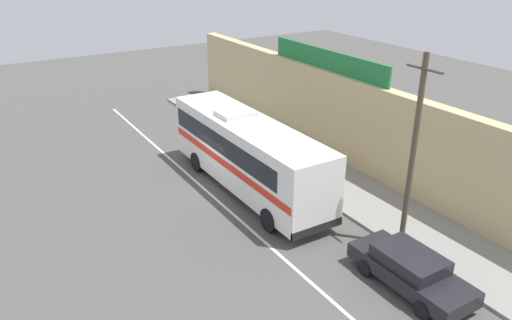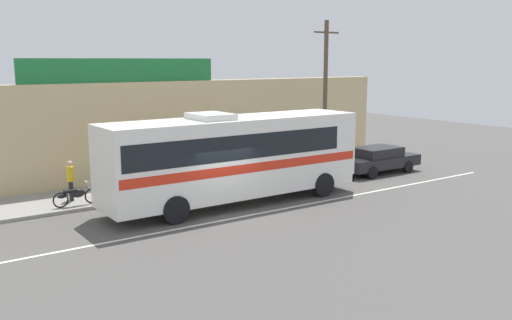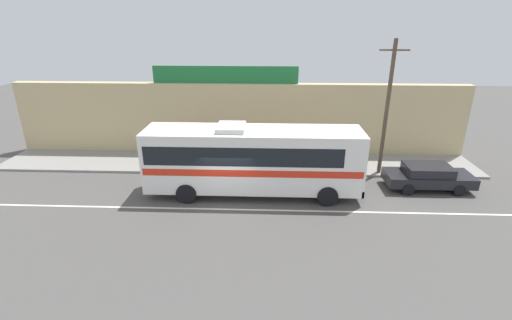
# 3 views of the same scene
# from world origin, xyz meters

# --- Properties ---
(ground_plane) EXTENTS (70.00, 70.00, 0.00)m
(ground_plane) POSITION_xyz_m (0.00, 0.00, 0.00)
(ground_plane) COLOR #4F4C49
(sidewalk_slab) EXTENTS (30.00, 3.60, 0.14)m
(sidewalk_slab) POSITION_xyz_m (0.00, 5.20, 0.07)
(sidewalk_slab) COLOR gray
(sidewalk_slab) RESTS_ON ground_plane
(storefront_facade) EXTENTS (30.00, 0.70, 4.80)m
(storefront_facade) POSITION_xyz_m (0.00, 7.35, 2.40)
(storefront_facade) COLOR tan
(storefront_facade) RESTS_ON ground_plane
(storefront_billboard) EXTENTS (9.46, 0.12, 1.10)m
(storefront_billboard) POSITION_xyz_m (-0.85, 7.35, 5.35)
(storefront_billboard) COLOR #1E7538
(storefront_billboard) RESTS_ON storefront_facade
(road_center_stripe) EXTENTS (30.00, 0.14, 0.01)m
(road_center_stripe) POSITION_xyz_m (0.00, -0.80, 0.00)
(road_center_stripe) COLOR silver
(road_center_stripe) RESTS_ON ground_plane
(intercity_bus) EXTENTS (11.10, 2.67, 3.78)m
(intercity_bus) POSITION_xyz_m (1.18, 1.03, 2.07)
(intercity_bus) COLOR white
(intercity_bus) RESTS_ON ground_plane
(parked_car) EXTENTS (4.60, 1.92, 1.37)m
(parked_car) POSITION_xyz_m (10.77, 2.02, 0.74)
(parked_car) COLOR black
(parked_car) RESTS_ON ground_plane
(utility_pole) EXTENTS (1.60, 0.22, 7.66)m
(utility_pole) POSITION_xyz_m (8.67, 3.88, 4.11)
(utility_pole) COLOR brown
(utility_pole) RESTS_ON sidewalk_slab
(motorcycle_green) EXTENTS (1.87, 0.56, 0.94)m
(motorcycle_green) POSITION_xyz_m (-4.39, 3.89, 0.57)
(motorcycle_green) COLOR black
(motorcycle_green) RESTS_ON sidewalk_slab
(motorcycle_orange) EXTENTS (1.93, 0.56, 0.94)m
(motorcycle_orange) POSITION_xyz_m (-2.58, 3.74, 0.57)
(motorcycle_orange) COLOR black
(motorcycle_orange) RESTS_ON sidewalk_slab
(pedestrian_far_left) EXTENTS (0.30, 0.48, 1.60)m
(pedestrian_far_left) POSITION_xyz_m (2.47, 4.69, 1.06)
(pedestrian_far_left) COLOR navy
(pedestrian_far_left) RESTS_ON sidewalk_slab
(pedestrian_by_curb) EXTENTS (0.30, 0.48, 1.66)m
(pedestrian_by_curb) POSITION_xyz_m (-4.28, 4.83, 1.10)
(pedestrian_by_curb) COLOR black
(pedestrian_by_curb) RESTS_ON sidewalk_slab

